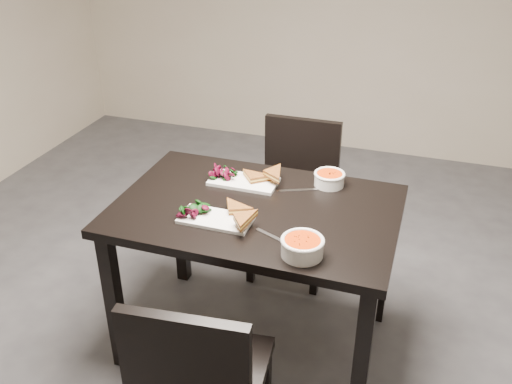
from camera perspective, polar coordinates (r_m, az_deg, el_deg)
ground at (r=2.76m, az=2.77°, el=-16.53°), size 5.00×5.00×0.00m
table at (r=2.45m, az=0.00°, el=-3.46°), size 1.20×0.80×0.75m
chair_near at (r=2.02m, az=-5.85°, el=-18.27°), size 0.46×0.46×0.85m
chair_far at (r=3.11m, az=4.08°, el=0.38°), size 0.42×0.42×0.85m
plate_near at (r=2.30m, az=-4.09°, el=-2.76°), size 0.30×0.15×0.01m
sandwich_near at (r=2.28m, az=-2.46°, el=-2.17°), size 0.18×0.16×0.05m
salad_near at (r=2.32m, az=-6.40°, el=-1.75°), size 0.09×0.08×0.04m
soup_bowl_near at (r=2.08m, az=4.72°, el=-5.45°), size 0.16×0.16×0.07m
cutlery_near at (r=2.19m, az=1.84°, el=-4.60°), size 0.17×0.09×0.00m
plate_far at (r=2.58m, az=-1.26°, el=1.06°), size 0.31×0.16×0.02m
sandwich_far at (r=2.53m, az=0.00°, el=1.35°), size 0.19×0.19×0.05m
salad_far at (r=2.60m, az=-3.35°, el=1.95°), size 0.10×0.09×0.04m
soup_bowl_far at (r=2.57m, az=7.44°, el=1.41°), size 0.14×0.14×0.06m
cutlery_far at (r=2.53m, az=4.20°, el=0.18°), size 0.17×0.09×0.00m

